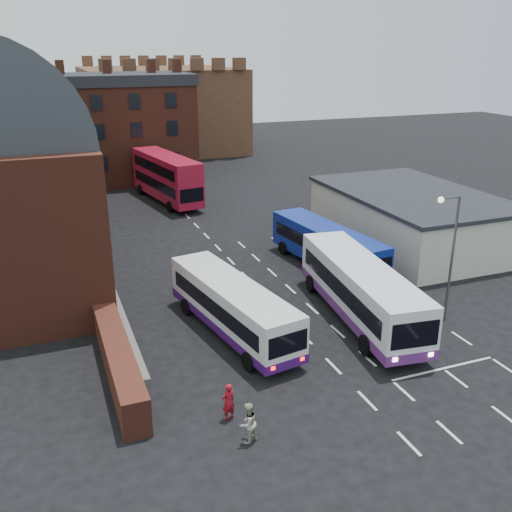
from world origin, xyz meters
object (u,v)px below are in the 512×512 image
object	(u,v)px
bus_white_inbound	(361,287)
pedestrian_beige	(248,423)
street_lamp	(450,247)
pedestrian_red	(228,402)
bus_red_double	(167,177)
bus_white_outbound	(232,304)
bus_blue	(327,245)

from	to	relation	value
bus_white_inbound	pedestrian_beige	world-z (taller)	bus_white_inbound
pedestrian_beige	bus_white_inbound	bearing A→B (deg)	-166.21
street_lamp	pedestrian_red	world-z (taller)	street_lamp
pedestrian_red	bus_red_double	bearing A→B (deg)	-114.14
bus_red_double	pedestrian_red	xyz separation A→B (m)	(-5.82, -36.92, -1.69)
street_lamp	bus_red_double	bearing A→B (deg)	105.18
bus_white_outbound	pedestrian_red	bearing A→B (deg)	-120.16
bus_red_double	street_lamp	world-z (taller)	street_lamp
street_lamp	pedestrian_red	size ratio (longest dim) A/B	4.36
bus_white_outbound	street_lamp	size ratio (longest dim) A/B	1.48
pedestrian_red	pedestrian_beige	xyz separation A→B (m)	(0.26, -1.72, 0.02)
bus_red_double	pedestrian_beige	xyz separation A→B (m)	(-5.56, -38.64, -1.66)
bus_white_inbound	pedestrian_beige	distance (m)	12.90
bus_blue	street_lamp	size ratio (longest dim) A/B	1.50
bus_red_double	street_lamp	bearing A→B (deg)	95.38
pedestrian_beige	bus_white_outbound	bearing A→B (deg)	-130.37
street_lamp	pedestrian_beige	distance (m)	16.06
bus_red_double	pedestrian_red	size ratio (longest dim) A/B	7.07
bus_white_inbound	street_lamp	bearing A→B (deg)	162.65
bus_white_outbound	pedestrian_beige	distance (m)	9.47
bus_white_inbound	bus_red_double	size ratio (longest dim) A/B	1.03
bus_blue	bus_red_double	size ratio (longest dim) A/B	0.92
bus_red_double	pedestrian_beige	bearing A→B (deg)	72.00
bus_white_inbound	street_lamp	distance (m)	5.44
pedestrian_red	pedestrian_beige	bearing A→B (deg)	83.31
bus_white_outbound	bus_white_inbound	xyz separation A→B (m)	(7.52, -1.03, 0.25)
bus_white_inbound	pedestrian_red	distance (m)	12.12
bus_white_inbound	street_lamp	xyz separation A→B (m)	(4.38, -1.96, 2.57)
pedestrian_beige	street_lamp	bearing A→B (deg)	177.92
pedestrian_beige	bus_red_double	bearing A→B (deg)	-123.27
bus_blue	bus_red_double	bearing A→B (deg)	-81.10
bus_white_inbound	pedestrian_red	xyz separation A→B (m)	(-10.27, -6.35, -1.14)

